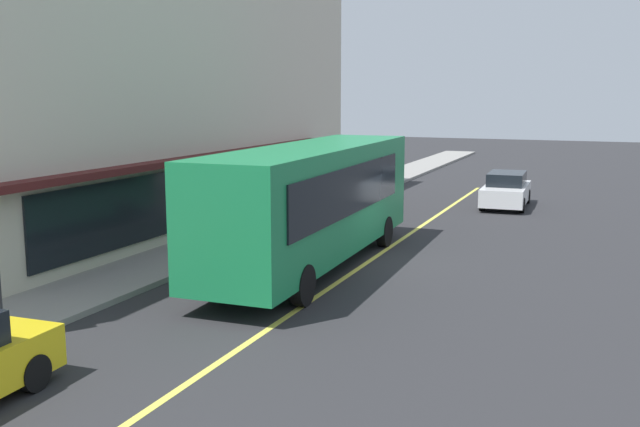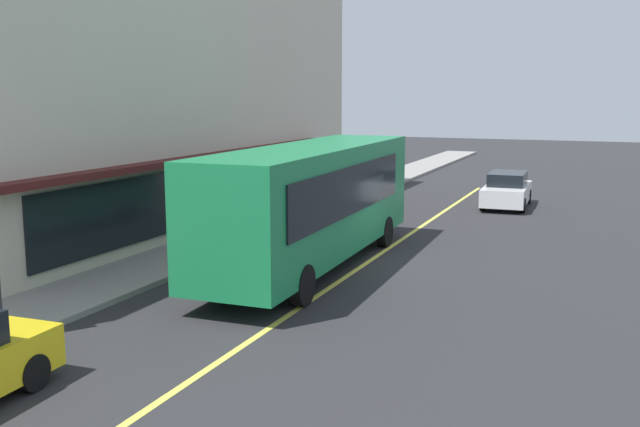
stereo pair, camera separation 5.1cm
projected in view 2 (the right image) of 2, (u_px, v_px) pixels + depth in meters
ground at (371, 260)px, 21.41m from camera, size 120.00×120.00×0.00m
sidewalk at (215, 243)px, 23.44m from camera, size 80.00×2.46×0.15m
lane_centre_stripe at (371, 260)px, 21.41m from camera, size 36.00×0.16×0.01m
storefront_building at (64, 87)px, 26.43m from camera, size 27.16×12.34×10.37m
bus at (313, 199)px, 20.19m from camera, size 11.19×2.83×3.50m
car_white at (507, 190)px, 31.36m from camera, size 4.36×1.98×1.52m
pedestrian_waiting at (284, 192)px, 26.94m from camera, size 0.34×0.34×1.84m
pedestrian_at_corner at (288, 194)px, 27.95m from camera, size 0.34×0.34×1.55m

